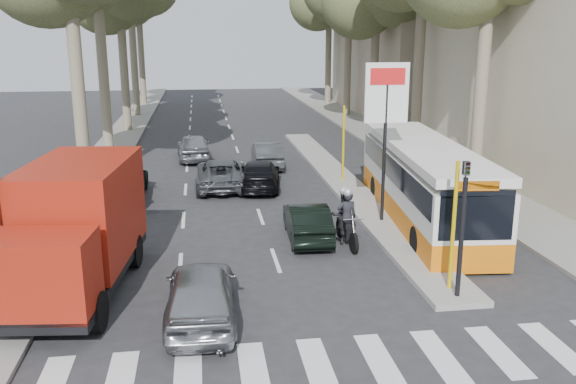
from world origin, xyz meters
name	(u,v)px	position (x,y,z in m)	size (l,w,h in m)	color
ground	(318,285)	(0.00, 0.00, 0.00)	(120.00, 120.00, 0.00)	#28282B
sidewalk_right	(372,132)	(8.60, 25.00, 0.06)	(3.20, 70.00, 0.12)	gray
median_left	(127,130)	(-8.00, 28.00, 0.06)	(2.40, 64.00, 0.12)	gray
traffic_island	(342,182)	(3.25, 11.00, 0.08)	(1.50, 26.00, 0.16)	gray
building_far	(428,15)	(15.50, 34.00, 8.00)	(11.00, 20.00, 16.00)	#B7A88E
billboard	(386,120)	(3.25, 5.00, 3.70)	(1.50, 12.10, 5.60)	yellow
traffic_light_island	(464,206)	(3.25, -1.50, 2.49)	(0.16, 0.41, 3.60)	black
silver_hatchback	(201,293)	(-3.11, -1.62, 0.69)	(1.62, 4.03, 1.37)	gray
dark_hatchback	(307,221)	(0.36, 3.80, 0.60)	(1.27, 3.65, 1.20)	black
queue_car_a	(221,174)	(-2.14, 11.07, 0.64)	(2.11, 4.57, 1.27)	#54575C
queue_car_b	(260,175)	(-0.50, 10.70, 0.61)	(1.72, 4.22, 1.23)	black
queue_car_c	(194,147)	(-3.36, 17.37, 0.70)	(1.64, 4.09, 1.39)	gray
queue_car_d	(267,155)	(0.29, 15.00, 0.64)	(1.35, 3.88, 1.28)	#474A4E
queue_car_e	(119,182)	(-6.30, 9.61, 0.75)	(2.11, 5.20, 1.51)	black
red_truck	(76,227)	(-6.21, 0.56, 1.76)	(3.02, 6.45, 3.32)	black
city_bus	(423,180)	(4.80, 5.25, 1.49)	(3.31, 10.89, 2.82)	orange
motorcycle	(345,217)	(1.49, 3.23, 0.85)	(0.81, 2.21, 1.88)	black
pedestrian_near	(484,192)	(7.20, 5.35, 0.91)	(0.93, 0.45, 1.58)	#3D3149
pedestrian_far	(451,158)	(8.26, 10.90, 1.07)	(1.23, 0.55, 1.90)	brown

